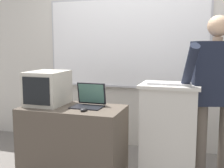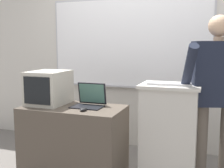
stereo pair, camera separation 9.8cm
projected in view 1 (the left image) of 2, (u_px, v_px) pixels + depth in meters
The scene contains 8 objects.
back_wall at pixel (140, 38), 3.70m from camera, with size 6.40×0.17×2.92m.
lectern_podium at pixel (169, 134), 2.77m from camera, with size 0.57×0.45×1.00m.
side_desk at pixel (73, 142), 2.92m from camera, with size 1.04×0.56×0.74m.
person_presenter at pixel (215, 89), 2.67m from camera, with size 0.62×0.63×1.64m.
laptop at pixel (90, 99), 2.90m from camera, with size 0.31×0.26×0.24m.
wireless_keyboard at pixel (169, 84), 2.65m from camera, with size 0.40×0.14×0.02m.
computer_mouse_by_laptop at pixel (84, 109), 2.68m from camera, with size 0.06×0.10×0.03m.
crt_monitor at pixel (48, 88), 2.97m from camera, with size 0.37×0.45×0.36m.
Camera 1 is at (0.77, -2.30, 1.37)m, focal length 45.00 mm.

